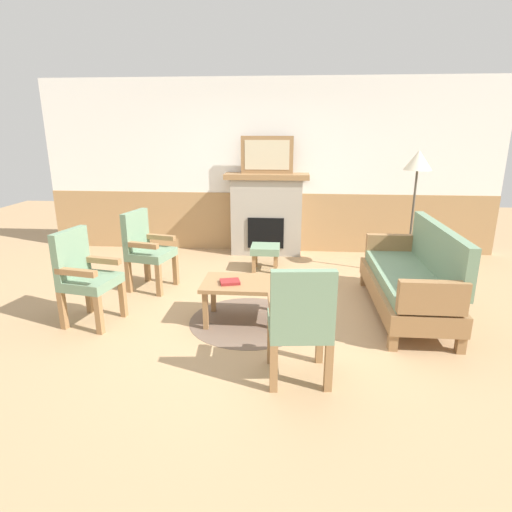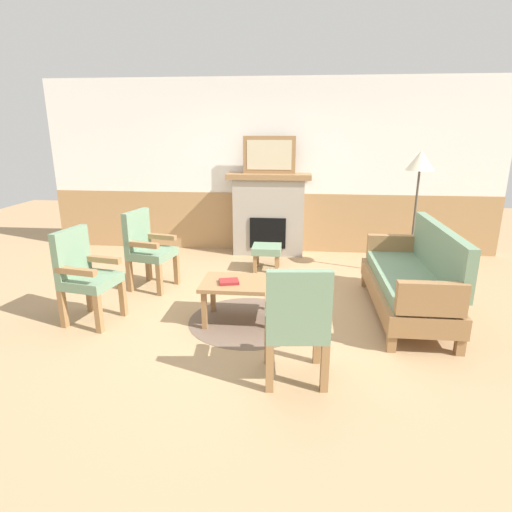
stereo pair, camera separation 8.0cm
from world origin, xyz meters
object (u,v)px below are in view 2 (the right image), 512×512
at_px(coffee_table, 248,287).
at_px(floor_lamp_by_couch, 420,169).
at_px(framed_picture, 269,155).
at_px(fireplace, 269,214).
at_px(armchair_near_fireplace, 147,246).
at_px(book_on_table, 229,282).
at_px(couch, 412,280).
at_px(footstool, 267,251).
at_px(armchair_front_left, 297,320).
at_px(armchair_by_window_left, 84,272).

bearing_deg(coffee_table, floor_lamp_by_couch, 39.75).
xyz_separation_m(framed_picture, coffee_table, (-0.02, -2.56, -1.17)).
distance_m(fireplace, armchair_near_fireplace, 2.19).
bearing_deg(framed_picture, book_on_table, -94.70).
height_order(couch, armchair_near_fireplace, same).
distance_m(coffee_table, armchair_near_fireplace, 1.64).
bearing_deg(floor_lamp_by_couch, couch, -103.20).
bearing_deg(coffee_table, footstool, 88.00).
bearing_deg(armchair_front_left, book_on_table, 124.58).
distance_m(fireplace, framed_picture, 0.91).
height_order(framed_picture, armchair_by_window_left, framed_picture).
bearing_deg(armchair_near_fireplace, framed_picture, 50.12).
height_order(coffee_table, book_on_table, book_on_table).
height_order(couch, footstool, couch).
distance_m(fireplace, couch, 2.80).
xyz_separation_m(framed_picture, armchair_front_left, (0.48, -3.62, -1.02)).
relative_size(fireplace, armchair_near_fireplace, 1.33).
relative_size(couch, armchair_front_left, 1.84).
distance_m(footstool, armchair_near_fireplace, 1.68).
bearing_deg(footstool, book_on_table, -98.14).
bearing_deg(couch, coffee_table, -168.66).
bearing_deg(couch, armchair_by_window_left, -171.74).
xyz_separation_m(couch, floor_lamp_by_couch, (0.32, 1.35, 1.05)).
bearing_deg(armchair_front_left, armchair_by_window_left, 157.21).
xyz_separation_m(footstool, armchair_by_window_left, (-1.74, -1.85, 0.25)).
relative_size(fireplace, floor_lamp_by_couch, 0.77).
xyz_separation_m(coffee_table, book_on_table, (-0.19, -0.06, 0.07)).
relative_size(armchair_near_fireplace, armchair_front_left, 1.00).
height_order(framed_picture, armchair_front_left, framed_picture).
bearing_deg(footstool, couch, -39.30).
distance_m(fireplace, coffee_table, 2.57).
xyz_separation_m(armchair_front_left, floor_lamp_by_couch, (1.53, 2.76, 0.91)).
bearing_deg(coffee_table, fireplace, 89.49).
bearing_deg(book_on_table, coffee_table, 16.22).
height_order(couch, armchair_front_left, same).
relative_size(framed_picture, coffee_table, 0.83).
xyz_separation_m(couch, armchair_front_left, (-1.21, -1.41, 0.14)).
relative_size(framed_picture, armchair_by_window_left, 0.82).
bearing_deg(book_on_table, footstool, 81.86).
height_order(armchair_near_fireplace, armchair_by_window_left, same).
bearing_deg(footstool, fireplace, 92.45).
bearing_deg(framed_picture, fireplace, -90.00).
height_order(armchair_by_window_left, armchair_front_left, same).
relative_size(book_on_table, armchair_near_fireplace, 0.20).
bearing_deg(armchair_by_window_left, footstool, 46.82).
height_order(fireplace, armchair_by_window_left, fireplace).
distance_m(framed_picture, couch, 3.02).
xyz_separation_m(armchair_near_fireplace, armchair_by_window_left, (-0.30, -1.03, 0.00)).
bearing_deg(floor_lamp_by_couch, framed_picture, 156.74).
relative_size(armchair_by_window_left, armchair_front_left, 1.00).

